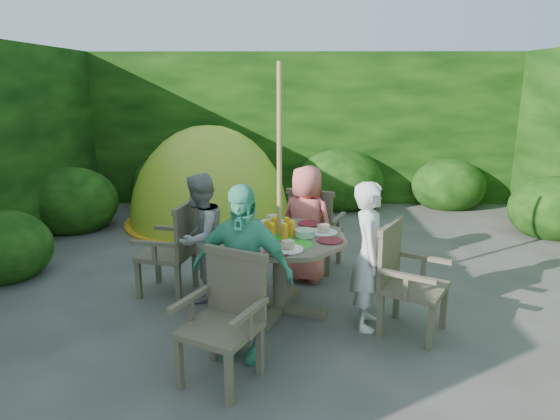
{
  "coord_description": "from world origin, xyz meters",
  "views": [
    {
      "loc": [
        -0.3,
        -4.81,
        2.05
      ],
      "look_at": [
        -0.36,
        -0.21,
        0.85
      ],
      "focal_mm": 32.0,
      "sensor_mm": 36.0,
      "label": 1
    }
  ],
  "objects_px": {
    "child_left": "(200,238)",
    "child_front": "(242,272)",
    "garden_chair_right": "(405,278)",
    "child_right": "(369,256)",
    "parasol_pole": "(279,194)",
    "garden_chair_back": "(314,228)",
    "child_back": "(306,224)",
    "garden_chair_left": "(174,248)",
    "dome_tent": "(211,221)",
    "garden_chair_front": "(226,316)",
    "patio_table": "(280,248)"
  },
  "relations": [
    {
      "from": "parasol_pole",
      "to": "child_back",
      "type": "xyz_separation_m",
      "value": [
        0.27,
        0.75,
        -0.49
      ]
    },
    {
      "from": "patio_table",
      "to": "child_back",
      "type": "relative_size",
      "value": 1.3
    },
    {
      "from": "garden_chair_front",
      "to": "child_left",
      "type": "height_order",
      "value": "child_left"
    },
    {
      "from": "parasol_pole",
      "to": "garden_chair_right",
      "type": "bearing_deg",
      "value": -18.8
    },
    {
      "from": "garden_chair_left",
      "to": "child_right",
      "type": "height_order",
      "value": "child_right"
    },
    {
      "from": "child_back",
      "to": "parasol_pole",
      "type": "bearing_deg",
      "value": 98.94
    },
    {
      "from": "parasol_pole",
      "to": "child_front",
      "type": "relative_size",
      "value": 1.64
    },
    {
      "from": "child_right",
      "to": "child_left",
      "type": "relative_size",
      "value": 1.03
    },
    {
      "from": "child_front",
      "to": "parasol_pole",
      "type": "bearing_deg",
      "value": 86.14
    },
    {
      "from": "dome_tent",
      "to": "garden_chair_back",
      "type": "bearing_deg",
      "value": -67.92
    },
    {
      "from": "garden_chair_right",
      "to": "dome_tent",
      "type": "bearing_deg",
      "value": 62.82
    },
    {
      "from": "parasol_pole",
      "to": "garden_chair_right",
      "type": "xyz_separation_m",
      "value": [
        1.04,
        -0.36,
        -0.63
      ]
    },
    {
      "from": "garden_chair_back",
      "to": "child_left",
      "type": "distance_m",
      "value": 1.37
    },
    {
      "from": "garden_chair_back",
      "to": "child_left",
      "type": "bearing_deg",
      "value": 56.46
    },
    {
      "from": "child_left",
      "to": "child_front",
      "type": "xyz_separation_m",
      "value": [
        0.49,
        -1.02,
        0.06
      ]
    },
    {
      "from": "dome_tent",
      "to": "garden_chair_right",
      "type": "bearing_deg",
      "value": -71.97
    },
    {
      "from": "garden_chair_right",
      "to": "garden_chair_left",
      "type": "bearing_deg",
      "value": 101.06
    },
    {
      "from": "parasol_pole",
      "to": "dome_tent",
      "type": "relative_size",
      "value": 0.77
    },
    {
      "from": "garden_chair_front",
      "to": "child_right",
      "type": "distance_m",
      "value": 1.37
    },
    {
      "from": "garden_chair_back",
      "to": "parasol_pole",
      "type": "bearing_deg",
      "value": 92.54
    },
    {
      "from": "child_right",
      "to": "child_back",
      "type": "relative_size",
      "value": 1.03
    },
    {
      "from": "garden_chair_front",
      "to": "garden_chair_back",
      "type": "bearing_deg",
      "value": 97.38
    },
    {
      "from": "garden_chair_right",
      "to": "garden_chair_left",
      "type": "xyz_separation_m",
      "value": [
        -2.08,
        0.73,
        0.0
      ]
    },
    {
      "from": "child_left",
      "to": "child_front",
      "type": "bearing_deg",
      "value": 46.9
    },
    {
      "from": "child_right",
      "to": "dome_tent",
      "type": "height_order",
      "value": "dome_tent"
    },
    {
      "from": "garden_chair_back",
      "to": "garden_chair_front",
      "type": "xyz_separation_m",
      "value": [
        -0.73,
        -2.08,
        -0.01
      ]
    },
    {
      "from": "garden_chair_right",
      "to": "child_right",
      "type": "bearing_deg",
      "value": 103.75
    },
    {
      "from": "garden_chair_right",
      "to": "parasol_pole",
      "type": "bearing_deg",
      "value": 101.71
    },
    {
      "from": "garden_chair_right",
      "to": "child_front",
      "type": "xyz_separation_m",
      "value": [
        -1.31,
        -0.4,
        0.2
      ]
    },
    {
      "from": "parasol_pole",
      "to": "child_front",
      "type": "distance_m",
      "value": 0.91
    },
    {
      "from": "dome_tent",
      "to": "garden_chair_left",
      "type": "bearing_deg",
      "value": -103.49
    },
    {
      "from": "child_back",
      "to": "child_front",
      "type": "xyz_separation_m",
      "value": [
        -0.54,
        -1.51,
        0.06
      ]
    },
    {
      "from": "garden_chair_right",
      "to": "child_back",
      "type": "relative_size",
      "value": 0.72
    },
    {
      "from": "garden_chair_back",
      "to": "child_front",
      "type": "xyz_separation_m",
      "value": [
        -0.63,
        -1.79,
        0.19
      ]
    },
    {
      "from": "garden_chair_right",
      "to": "child_front",
      "type": "distance_m",
      "value": 1.39
    },
    {
      "from": "garden_chair_front",
      "to": "child_back",
      "type": "xyz_separation_m",
      "value": [
        0.63,
        1.8,
        0.15
      ]
    },
    {
      "from": "patio_table",
      "to": "child_front",
      "type": "distance_m",
      "value": 0.8
    },
    {
      "from": "garden_chair_right",
      "to": "child_front",
      "type": "relative_size",
      "value": 0.66
    },
    {
      "from": "garden_chair_left",
      "to": "child_back",
      "type": "bearing_deg",
      "value": 118.35
    },
    {
      "from": "garden_chair_back",
      "to": "child_left",
      "type": "height_order",
      "value": "child_left"
    },
    {
      "from": "garden_chair_back",
      "to": "child_right",
      "type": "bearing_deg",
      "value": 128.49
    },
    {
      "from": "garden_chair_back",
      "to": "patio_table",
      "type": "bearing_deg",
      "value": 92.76
    },
    {
      "from": "child_right",
      "to": "garden_chair_back",
      "type": "bearing_deg",
      "value": 26.08
    },
    {
      "from": "garden_chair_front",
      "to": "child_front",
      "type": "relative_size",
      "value": 0.65
    },
    {
      "from": "patio_table",
      "to": "child_front",
      "type": "relative_size",
      "value": 1.18
    },
    {
      "from": "parasol_pole",
      "to": "garden_chair_right",
      "type": "height_order",
      "value": "parasol_pole"
    },
    {
      "from": "parasol_pole",
      "to": "child_left",
      "type": "distance_m",
      "value": 0.94
    },
    {
      "from": "parasol_pole",
      "to": "child_right",
      "type": "xyz_separation_m",
      "value": [
        0.75,
        -0.27,
        -0.47
      ]
    },
    {
      "from": "garden_chair_right",
      "to": "child_left",
      "type": "distance_m",
      "value": 1.91
    },
    {
      "from": "child_left",
      "to": "child_front",
      "type": "height_order",
      "value": "child_front"
    }
  ]
}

